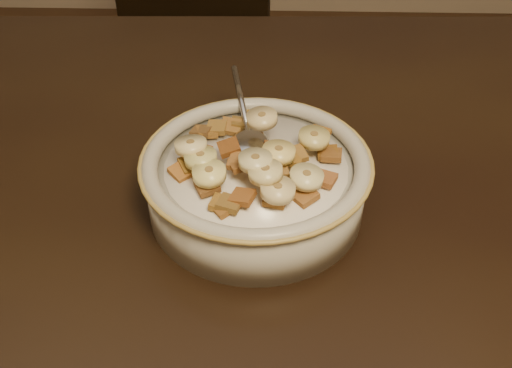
{
  "coord_description": "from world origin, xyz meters",
  "views": [
    {
      "loc": [
        0.2,
        -0.46,
        1.15
      ],
      "look_at": [
        0.19,
        -0.02,
        0.78
      ],
      "focal_mm": 40.0,
      "sensor_mm": 36.0,
      "label": 1
    }
  ],
  "objects_px": {
    "chair": "(187,72)",
    "spoon": "(251,142)",
    "table": "(82,205)",
    "cereal_bowl": "(256,187)"
  },
  "relations": [
    {
      "from": "chair",
      "to": "cereal_bowl",
      "type": "height_order",
      "value": "chair"
    },
    {
      "from": "chair",
      "to": "spoon",
      "type": "bearing_deg",
      "value": -69.7
    },
    {
      "from": "table",
      "to": "spoon",
      "type": "relative_size",
      "value": 26.92
    },
    {
      "from": "table",
      "to": "chair",
      "type": "xyz_separation_m",
      "value": [
        -0.01,
        0.79,
        -0.27
      ]
    },
    {
      "from": "cereal_bowl",
      "to": "spoon",
      "type": "height_order",
      "value": "spoon"
    },
    {
      "from": "table",
      "to": "chair",
      "type": "relative_size",
      "value": 1.54
    },
    {
      "from": "chair",
      "to": "spoon",
      "type": "height_order",
      "value": "chair"
    },
    {
      "from": "spoon",
      "to": "table",
      "type": "bearing_deg",
      "value": -6.14
    },
    {
      "from": "table",
      "to": "chair",
      "type": "height_order",
      "value": "chair"
    },
    {
      "from": "chair",
      "to": "spoon",
      "type": "relative_size",
      "value": 17.52
    }
  ]
}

